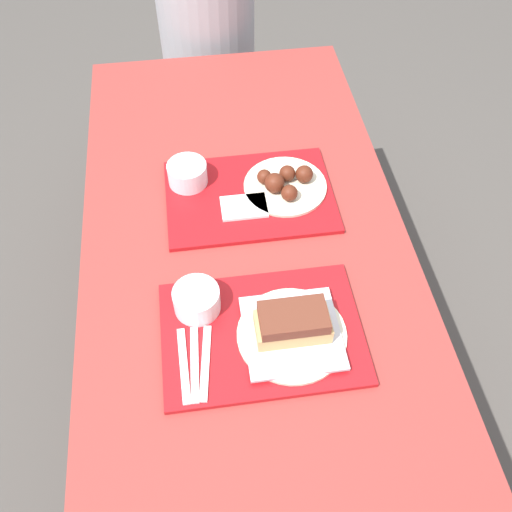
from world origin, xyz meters
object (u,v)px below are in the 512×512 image
Objects in this scene: tray_far at (250,196)px; tray_near at (261,333)px; person_seated_across at (206,14)px; wings_plate_far at (285,183)px; brisket_sandwich_plate at (292,328)px; bowl_coleslaw_near at (197,299)px; bowl_coleslaw_far at (187,173)px.

tray_near is at bearing -94.21° from tray_far.
wings_plate_far is at bearing -81.57° from person_seated_across.
person_seated_across reaches higher than tray_near.
brisket_sandwich_plate is (0.03, -0.42, 0.04)m from tray_far.
tray_far is 0.36m from bowl_coleslaw_near.
tray_near is 1.28m from person_seated_across.
bowl_coleslaw_far is 0.47× the size of wings_plate_far.
bowl_coleslaw_far is at bearing 166.75° from wings_plate_far.
bowl_coleslaw_far is (-0.15, 0.07, 0.04)m from tray_far.
wings_plate_far is at bearing 73.62° from tray_near.
brisket_sandwich_plate is at bearing -69.30° from bowl_coleslaw_far.
bowl_coleslaw_near and bowl_coleslaw_far have the same top height.
tray_far is 4.20× the size of bowl_coleslaw_far.
brisket_sandwich_plate is 2.29× the size of bowl_coleslaw_far.
tray_far is 0.57× the size of person_seated_across.
bowl_coleslaw_near is 0.44× the size of brisket_sandwich_plate.
brisket_sandwich_plate reaches higher than wings_plate_far.
tray_near is 0.15m from bowl_coleslaw_near.
tray_near is at bearing -75.47° from bowl_coleslaw_far.
tray_far is 0.88m from person_seated_across.
brisket_sandwich_plate reaches higher than tray_near.
bowl_coleslaw_far is 0.14× the size of person_seated_across.
tray_near is 0.43m from wings_plate_far.
wings_plate_far is (0.25, 0.33, -0.01)m from bowl_coleslaw_near.
bowl_coleslaw_near is at bearing -115.96° from tray_far.
tray_far is 1.99× the size of wings_plate_far.
tray_near is 0.40m from tray_far.
bowl_coleslaw_far is (-0.18, 0.49, 0.00)m from brisket_sandwich_plate.
bowl_coleslaw_near is at bearing 148.05° from tray_near.
bowl_coleslaw_near is (-0.13, 0.08, 0.04)m from tray_near.
bowl_coleslaw_near is at bearing -126.73° from wings_plate_far.
tray_near and tray_far have the same top height.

